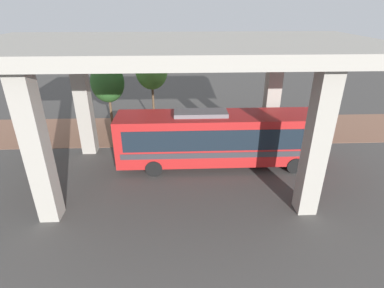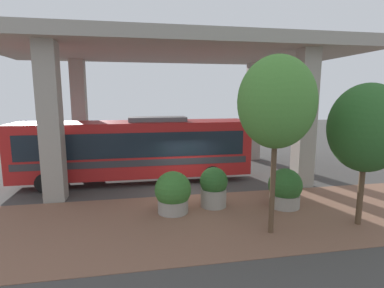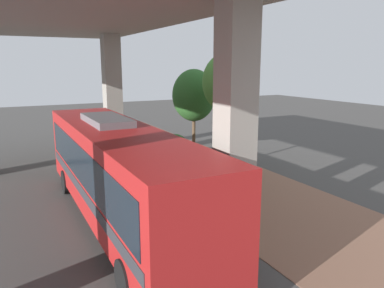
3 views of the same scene
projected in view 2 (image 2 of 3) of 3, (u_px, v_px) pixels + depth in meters
ground_plane at (189, 195)px, 14.39m from camera, size 80.00×80.00×0.00m
sidewalk_strip at (203, 220)px, 11.47m from camera, size 6.00×40.00×0.02m
overpass at (177, 61)px, 17.19m from camera, size 9.40×20.27×7.66m
bus at (135, 147)px, 16.35m from camera, size 2.59×12.46×3.59m
fire_hydrant at (273, 185)px, 14.50m from camera, size 0.38×0.18×0.93m
planter_front at (285, 189)px, 12.75m from camera, size 1.43×1.43×1.69m
planter_middle at (214, 187)px, 12.82m from camera, size 1.19×1.19×1.72m
planter_back at (173, 193)px, 12.13m from camera, size 1.48×1.48×1.72m
street_tree_near at (276, 103)px, 9.72m from camera, size 2.53×2.53×6.05m
street_tree_far at (367, 128)px, 10.57m from camera, size 2.63×2.63×5.19m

